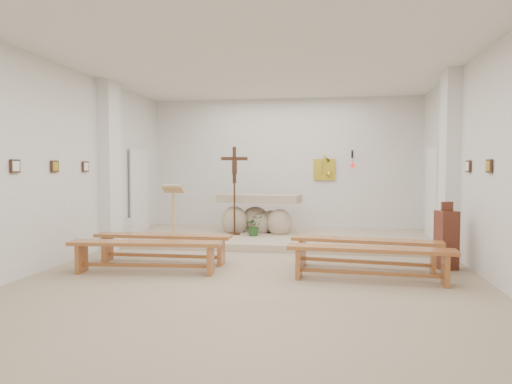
% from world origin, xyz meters
% --- Properties ---
extents(ground, '(7.00, 10.00, 0.00)m').
position_xyz_m(ground, '(0.00, 0.00, 0.00)').
color(ground, tan).
rests_on(ground, ground).
extents(wall_left, '(0.02, 10.00, 3.50)m').
position_xyz_m(wall_left, '(-3.49, 0.00, 1.75)').
color(wall_left, white).
rests_on(wall_left, ground).
extents(wall_right, '(0.02, 10.00, 3.50)m').
position_xyz_m(wall_right, '(3.49, 0.00, 1.75)').
color(wall_right, white).
rests_on(wall_right, ground).
extents(wall_back, '(7.00, 0.02, 3.50)m').
position_xyz_m(wall_back, '(0.00, 4.99, 1.75)').
color(wall_back, white).
rests_on(wall_back, ground).
extents(ceiling, '(7.00, 10.00, 0.02)m').
position_xyz_m(ceiling, '(0.00, 0.00, 3.49)').
color(ceiling, silver).
rests_on(ceiling, wall_back).
extents(sanctuary_platform, '(6.98, 3.00, 0.15)m').
position_xyz_m(sanctuary_platform, '(0.00, 3.50, 0.07)').
color(sanctuary_platform, tan).
rests_on(sanctuary_platform, ground).
extents(pilaster_left, '(0.26, 0.55, 3.50)m').
position_xyz_m(pilaster_left, '(-3.37, 2.00, 1.75)').
color(pilaster_left, white).
rests_on(pilaster_left, ground).
extents(pilaster_right, '(0.26, 0.55, 3.50)m').
position_xyz_m(pilaster_right, '(3.37, 2.00, 1.75)').
color(pilaster_right, white).
rests_on(pilaster_right, ground).
extents(gold_wall_relief, '(0.55, 0.04, 0.55)m').
position_xyz_m(gold_wall_relief, '(1.05, 4.96, 1.65)').
color(gold_wall_relief, gold).
rests_on(gold_wall_relief, wall_back).
extents(sanctuary_lamp, '(0.11, 0.36, 0.44)m').
position_xyz_m(sanctuary_lamp, '(1.75, 4.71, 1.81)').
color(sanctuary_lamp, black).
rests_on(sanctuary_lamp, wall_back).
extents(station_frame_left_front, '(0.03, 0.20, 0.20)m').
position_xyz_m(station_frame_left_front, '(-3.47, -0.80, 1.72)').
color(station_frame_left_front, '#392219').
rests_on(station_frame_left_front, wall_left).
extents(station_frame_left_mid, '(0.03, 0.20, 0.20)m').
position_xyz_m(station_frame_left_mid, '(-3.47, 0.20, 1.72)').
color(station_frame_left_mid, '#392219').
rests_on(station_frame_left_mid, wall_left).
extents(station_frame_left_rear, '(0.03, 0.20, 0.20)m').
position_xyz_m(station_frame_left_rear, '(-3.47, 1.20, 1.72)').
color(station_frame_left_rear, '#392219').
rests_on(station_frame_left_rear, wall_left).
extents(station_frame_right_mid, '(0.03, 0.20, 0.20)m').
position_xyz_m(station_frame_right_mid, '(3.47, 0.20, 1.72)').
color(station_frame_right_mid, '#392219').
rests_on(station_frame_right_mid, wall_right).
extents(station_frame_right_rear, '(0.03, 0.20, 0.20)m').
position_xyz_m(station_frame_right_rear, '(3.47, 1.20, 1.72)').
color(station_frame_right_rear, '#392219').
rests_on(station_frame_right_rear, wall_right).
extents(radiator_left, '(0.10, 0.85, 0.52)m').
position_xyz_m(radiator_left, '(-3.43, 2.70, 0.27)').
color(radiator_left, silver).
rests_on(radiator_left, ground).
extents(radiator_right, '(0.10, 0.85, 0.52)m').
position_xyz_m(radiator_right, '(3.43, 2.70, 0.27)').
color(radiator_right, silver).
rests_on(radiator_right, ground).
extents(altar, '(2.02, 0.98, 1.00)m').
position_xyz_m(altar, '(-0.50, 3.82, 0.53)').
color(altar, '#BBA78F').
rests_on(altar, sanctuary_platform).
extents(lectern, '(0.46, 0.41, 1.19)m').
position_xyz_m(lectern, '(-2.18, 2.51, 0.74)').
color(lectern, tan).
rests_on(lectern, sanctuary_platform).
extents(crucifix_stand, '(0.60, 0.27, 2.03)m').
position_xyz_m(crucifix_stand, '(-0.99, 3.35, 1.32)').
color(crucifix_stand, '#3E2413').
rests_on(crucifix_stand, sanctuary_platform).
extents(potted_plant, '(0.50, 0.47, 0.46)m').
position_xyz_m(potted_plant, '(-0.52, 3.25, 0.38)').
color(potted_plant, '#255120').
rests_on(potted_plant, sanctuary_platform).
extents(donation_pedestal, '(0.37, 0.37, 1.13)m').
position_xyz_m(donation_pedestal, '(3.10, 1.02, 0.50)').
color(donation_pedestal, '#5E251B').
rests_on(donation_pedestal, ground).
extents(bench_left_front, '(2.45, 0.41, 0.52)m').
position_xyz_m(bench_left_front, '(-1.75, 0.74, 0.39)').
color(bench_left_front, '#A65C30').
rests_on(bench_left_front, ground).
extents(bench_right_front, '(2.48, 0.71, 0.52)m').
position_xyz_m(bench_right_front, '(1.75, 0.74, 0.39)').
color(bench_right_front, '#A65C30').
rests_on(bench_right_front, ground).
extents(bench_left_second, '(2.47, 0.60, 0.52)m').
position_xyz_m(bench_left_second, '(-1.75, -0.07, 0.39)').
color(bench_left_second, '#A65C30').
rests_on(bench_left_second, ground).
extents(bench_right_second, '(2.47, 0.55, 0.52)m').
position_xyz_m(bench_right_second, '(1.75, -0.07, 0.39)').
color(bench_right_second, '#A65C30').
rests_on(bench_right_second, ground).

